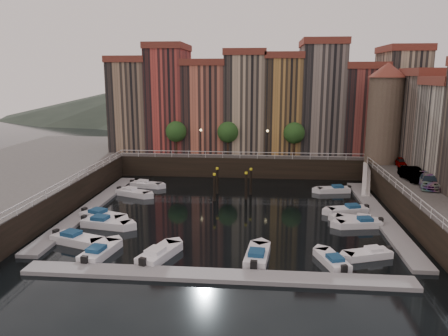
# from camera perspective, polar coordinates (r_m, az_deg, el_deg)

# --- Properties ---
(ground) EXTENTS (200.00, 200.00, 0.00)m
(ground) POSITION_cam_1_polar(r_m,az_deg,el_deg) (50.05, 1.02, -5.54)
(ground) COLOR black
(ground) RESTS_ON ground
(quay_far) EXTENTS (80.00, 20.00, 3.00)m
(quay_far) POSITION_cam_1_polar(r_m,az_deg,el_deg) (74.91, 2.52, 1.57)
(quay_far) COLOR black
(quay_far) RESTS_ON ground
(dock_left) EXTENTS (2.00, 28.00, 0.35)m
(dock_left) POSITION_cam_1_polar(r_m,az_deg,el_deg) (52.76, -16.97, -4.95)
(dock_left) COLOR gray
(dock_left) RESTS_ON ground
(dock_right) EXTENTS (2.00, 28.00, 0.35)m
(dock_right) POSITION_cam_1_polar(r_m,az_deg,el_deg) (50.53, 19.67, -5.89)
(dock_right) COLOR gray
(dock_right) RESTS_ON ground
(dock_near) EXTENTS (30.00, 2.00, 0.35)m
(dock_near) POSITION_cam_1_polar(r_m,az_deg,el_deg) (34.23, -1.20, -13.87)
(dock_near) COLOR gray
(dock_near) RESTS_ON ground
(mountains) EXTENTS (145.00, 100.00, 18.00)m
(mountains) POSITION_cam_1_polar(r_m,az_deg,el_deg) (157.75, 4.72, 9.42)
(mountains) COLOR #2D382D
(mountains) RESTS_ON ground
(far_terrace) EXTENTS (48.70, 10.30, 17.50)m
(far_terrace) POSITION_cam_1_polar(r_m,az_deg,el_deg) (71.20, 5.19, 8.66)
(far_terrace) COLOR #93785E
(far_terrace) RESTS_ON quay_far
(corner_tower) EXTENTS (5.20, 5.20, 13.80)m
(corner_tower) POSITION_cam_1_polar(r_m,az_deg,el_deg) (64.41, 20.26, 6.93)
(corner_tower) COLOR #6B5B4C
(corner_tower) RESTS_ON quay_right
(promenade_trees) EXTENTS (21.20, 3.20, 5.20)m
(promenade_trees) POSITION_cam_1_polar(r_m,az_deg,el_deg) (66.51, 1.08, 4.68)
(promenade_trees) COLOR black
(promenade_trees) RESTS_ON quay_far
(street_lamps) EXTENTS (10.36, 0.36, 4.18)m
(street_lamps) POSITION_cam_1_polar(r_m,az_deg,el_deg) (65.59, 1.30, 3.97)
(street_lamps) COLOR black
(street_lamps) RESTS_ON quay_far
(railings) EXTENTS (36.08, 34.04, 0.52)m
(railings) POSITION_cam_1_polar(r_m,az_deg,el_deg) (53.79, 1.42, -0.11)
(railings) COLOR white
(railings) RESTS_ON ground
(gangway) EXTENTS (2.78, 8.32, 3.73)m
(gangway) POSITION_cam_1_polar(r_m,az_deg,el_deg) (60.61, 18.11, -1.14)
(gangway) COLOR white
(gangway) RESTS_ON ground
(mooring_pilings) EXTENTS (4.70, 3.80, 3.78)m
(mooring_pilings) POSITION_cam_1_polar(r_m,az_deg,el_deg) (54.94, 1.08, -2.14)
(mooring_pilings) COLOR black
(mooring_pilings) RESTS_ON ground
(boat_left_0) EXTENTS (5.25, 3.32, 1.18)m
(boat_left_0) POSITION_cam_1_polar(r_m,az_deg,el_deg) (42.70, -18.76, -8.80)
(boat_left_0) COLOR white
(boat_left_0) RESTS_ON ground
(boat_left_1) EXTENTS (5.35, 2.75, 1.20)m
(boat_left_1) POSITION_cam_1_polar(r_m,az_deg,el_deg) (46.28, -15.26, -6.94)
(boat_left_1) COLOR white
(boat_left_1) RESTS_ON ground
(boat_left_2) EXTENTS (5.34, 3.56, 1.21)m
(boat_left_2) POSITION_cam_1_polar(r_m,az_deg,el_deg) (48.51, -15.64, -6.07)
(boat_left_2) COLOR white
(boat_left_2) RESTS_ON ground
(boat_left_3) EXTENTS (4.89, 3.31, 1.11)m
(boat_left_3) POSITION_cam_1_polar(r_m,az_deg,el_deg) (57.10, -11.82, -3.18)
(boat_left_3) COLOR white
(boat_left_3) RESTS_ON ground
(boat_left_4) EXTENTS (4.59, 2.39, 1.03)m
(boat_left_4) POSITION_cam_1_polar(r_m,az_deg,el_deg) (61.11, -10.21, -2.13)
(boat_left_4) COLOR white
(boat_left_4) RESTS_ON ground
(boat_right_0) EXTENTS (4.29, 2.77, 0.97)m
(boat_right_0) POSITION_cam_1_polar(r_m,az_deg,el_deg) (39.51, 18.40, -10.61)
(boat_right_0) COLOR white
(boat_right_0) RESTS_ON ground
(boat_right_1) EXTENTS (4.75, 2.42, 1.06)m
(boat_right_1) POSITION_cam_1_polar(r_m,az_deg,el_deg) (46.82, 17.36, -6.91)
(boat_right_1) COLOR white
(boat_right_1) RESTS_ON ground
(boat_right_2) EXTENTS (4.73, 2.83, 1.06)m
(boat_right_2) POSITION_cam_1_polar(r_m,az_deg,el_deg) (47.69, 17.18, -6.55)
(boat_right_2) COLOR white
(boat_right_2) RESTS_ON ground
(boat_right_3) EXTENTS (4.77, 2.79, 1.07)m
(boat_right_3) POSITION_cam_1_polar(r_m,az_deg,el_deg) (50.87, 15.95, -5.30)
(boat_right_3) COLOR white
(boat_right_3) RESTS_ON ground
(boat_right_4) EXTENTS (4.53, 2.32, 1.02)m
(boat_right_4) POSITION_cam_1_polar(r_m,az_deg,el_deg) (59.28, 14.19, -2.76)
(boat_right_4) COLOR white
(boat_right_4) RESTS_ON ground
(boat_near_0) EXTENTS (2.55, 4.99, 1.12)m
(boat_near_0) POSITION_cam_1_polar(r_m,az_deg,el_deg) (39.32, -15.92, -10.47)
(boat_near_0) COLOR white
(boat_near_0) RESTS_ON ground
(boat_near_1) EXTENTS (3.29, 5.15, 1.16)m
(boat_near_1) POSITION_cam_1_polar(r_m,az_deg,el_deg) (37.79, -8.51, -11.05)
(boat_near_1) COLOR white
(boat_near_1) RESTS_ON ground
(boat_near_2) EXTENTS (2.26, 5.06, 1.14)m
(boat_near_2) POSITION_cam_1_polar(r_m,az_deg,el_deg) (37.19, 4.36, -11.35)
(boat_near_2) COLOR white
(boat_near_2) RESTS_ON ground
(boat_near_3) EXTENTS (2.72, 4.40, 0.99)m
(boat_near_3) POSITION_cam_1_polar(r_m,az_deg,el_deg) (37.39, 13.96, -11.64)
(boat_near_3) COLOR white
(boat_near_3) RESTS_ON ground
(car_a) EXTENTS (2.09, 4.02, 1.31)m
(car_a) POSITION_cam_1_polar(r_m,az_deg,el_deg) (62.74, 22.26, 0.61)
(car_a) COLOR gray
(car_a) RESTS_ON quay_right
(car_b) EXTENTS (2.21, 4.85, 1.54)m
(car_b) POSITION_cam_1_polar(r_m,az_deg,el_deg) (55.23, 23.40, -0.82)
(car_b) COLOR gray
(car_b) RESTS_ON quay_right
(car_c) EXTENTS (3.05, 5.13, 1.39)m
(car_c) POSITION_cam_1_polar(r_m,az_deg,el_deg) (52.52, 25.19, -1.68)
(car_c) COLOR gray
(car_c) RESTS_ON quay_right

